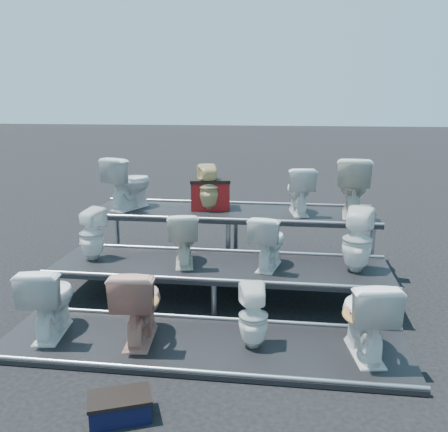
# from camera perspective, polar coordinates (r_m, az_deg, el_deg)

# --- Properties ---
(ground) EXTENTS (80.00, 80.00, 0.00)m
(ground) POSITION_cam_1_polar(r_m,az_deg,el_deg) (6.48, -0.47, -9.46)
(ground) COLOR black
(ground) RESTS_ON ground
(tier_front) EXTENTS (4.20, 1.20, 0.06)m
(tier_front) POSITION_cam_1_polar(r_m,az_deg,el_deg) (5.30, -2.54, -14.58)
(tier_front) COLOR black
(tier_front) RESTS_ON ground
(tier_mid) EXTENTS (4.20, 1.20, 0.46)m
(tier_mid) POSITION_cam_1_polar(r_m,az_deg,el_deg) (6.39, -0.47, -7.56)
(tier_mid) COLOR black
(tier_mid) RESTS_ON ground
(tier_back) EXTENTS (4.20, 1.20, 0.86)m
(tier_back) POSITION_cam_1_polar(r_m,az_deg,el_deg) (7.55, 0.94, -2.63)
(tier_back) COLOR black
(tier_back) RESTS_ON ground
(toilet_0) EXTENTS (0.53, 0.82, 0.78)m
(toilet_0) POSITION_cam_1_polar(r_m,az_deg,el_deg) (5.62, -19.30, -8.93)
(toilet_0) COLOR white
(toilet_0) RESTS_ON tier_front
(toilet_1) EXTENTS (0.53, 0.83, 0.81)m
(toilet_1) POSITION_cam_1_polar(r_m,az_deg,el_deg) (5.26, -9.74, -9.76)
(toilet_1) COLOR tan
(toilet_1) RESTS_ON tier_front
(toilet_2) EXTENTS (0.35, 0.36, 0.66)m
(toilet_2) POSITION_cam_1_polar(r_m,az_deg,el_deg) (5.08, 3.38, -11.37)
(toilet_2) COLOR white
(toilet_2) RESTS_ON tier_front
(toilet_3) EXTENTS (0.57, 0.85, 0.81)m
(toilet_3) POSITION_cam_1_polar(r_m,az_deg,el_deg) (5.10, 15.90, -10.91)
(toilet_3) COLOR white
(toilet_3) RESTS_ON tier_front
(toilet_4) EXTENTS (0.41, 0.41, 0.68)m
(toilet_4) POSITION_cam_1_polar(r_m,az_deg,el_deg) (6.65, -14.91, -2.01)
(toilet_4) COLOR white
(toilet_4) RESTS_ON tier_mid
(toilet_5) EXTENTS (0.51, 0.73, 0.68)m
(toilet_5) POSITION_cam_1_polar(r_m,az_deg,el_deg) (6.29, -4.67, -2.49)
(toilet_5) COLOR beige
(toilet_5) RESTS_ON tier_mid
(toilet_6) EXTENTS (0.50, 0.72, 0.67)m
(toilet_6) POSITION_cam_1_polar(r_m,az_deg,el_deg) (6.16, 5.11, -2.87)
(toilet_6) COLOR white
(toilet_6) RESTS_ON tier_mid
(toilet_7) EXTENTS (0.44, 0.45, 0.78)m
(toilet_7) POSITION_cam_1_polar(r_m,az_deg,el_deg) (6.19, 14.98, -2.68)
(toilet_7) COLOR white
(toilet_7) RESTS_ON tier_mid
(toilet_8) EXTENTS (0.72, 0.89, 0.79)m
(toilet_8) POSITION_cam_1_polar(r_m,az_deg,el_deg) (7.71, -10.81, 3.77)
(toilet_8) COLOR white
(toilet_8) RESTS_ON tier_back
(toilet_9) EXTENTS (0.41, 0.41, 0.69)m
(toilet_9) POSITION_cam_1_polar(r_m,az_deg,el_deg) (7.42, -1.77, 3.24)
(toilet_9) COLOR #CFB87A
(toilet_9) RESTS_ON tier_back
(toilet_10) EXTENTS (0.49, 0.73, 0.69)m
(toilet_10) POSITION_cam_1_polar(r_m,az_deg,el_deg) (7.32, 8.57, 2.94)
(toilet_10) COLOR white
(toilet_10) RESTS_ON tier_back
(toilet_11) EXTENTS (0.54, 0.87, 0.84)m
(toilet_11) POSITION_cam_1_polar(r_m,az_deg,el_deg) (7.36, 14.52, 3.32)
(toilet_11) COLOR beige
(toilet_11) RESTS_ON tier_back
(red_crate) EXTENTS (0.65, 0.56, 0.41)m
(red_crate) POSITION_cam_1_polar(r_m,az_deg,el_deg) (7.60, -1.61, 2.41)
(red_crate) COLOR maroon
(red_crate) RESTS_ON tier_back
(step_stool) EXTENTS (0.56, 0.45, 0.17)m
(step_stool) POSITION_cam_1_polar(r_m,az_deg,el_deg) (4.37, -11.82, -20.75)
(step_stool) COLOR black
(step_stool) RESTS_ON ground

